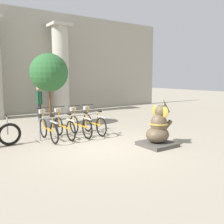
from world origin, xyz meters
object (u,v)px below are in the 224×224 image
Objects in this scene: potted_tree at (49,75)px; bicycle_2 at (80,125)px; bicycle_0 at (48,128)px; bicycle_1 at (64,126)px; elephant_statue at (158,130)px; person_pedestrian at (39,100)px; bicycle_3 at (93,123)px.

bicycle_2 is at bearing -83.32° from potted_tree.
bicycle_1 is (0.60, 0.03, 0.00)m from bicycle_0.
elephant_statue is at bearing -44.70° from bicycle_0.
bicycle_1 is 3.86m from person_pedestrian.
bicycle_0 is 1.15× the size of elephant_statue.
person_pedestrian is at bearing 84.24° from bicycle_1.
person_pedestrian is (0.98, 3.82, 0.61)m from bicycle_0.
bicycle_1 is at bearing 175.01° from bicycle_2.
elephant_statue is (1.43, -2.58, 0.10)m from bicycle_2.
bicycle_0 is 0.60m from bicycle_1.
bicycle_0 is 1.00× the size of bicycle_1.
bicycle_0 is at bearing -104.40° from person_pedestrian.
bicycle_0 is at bearing -179.57° from bicycle_3.
elephant_statue is 0.89× the size of person_pedestrian.
bicycle_3 is at bearing -0.75° from bicycle_1.
elephant_statue is (2.63, -2.60, 0.10)m from bicycle_0.
potted_tree is (-0.26, 2.25, 1.83)m from bicycle_2.
bicycle_3 is 1.15× the size of elephant_statue.
person_pedestrian is at bearing 93.22° from bicycle_2.
elephant_statue reaches higher than bicycle_2.
person_pedestrian is (0.38, 3.79, 0.61)m from bicycle_1.
bicycle_2 is 1.02× the size of person_pedestrian.
potted_tree is at bearing 109.34° from elephant_statue.
bicycle_2 is at bearing -4.99° from bicycle_1.
bicycle_1 is 1.00× the size of bicycle_3.
bicycle_0 and bicycle_3 have the same top height.
elephant_statue is (0.83, -2.62, 0.10)m from bicycle_3.
bicycle_3 is (1.20, -0.02, 0.00)m from bicycle_1.
person_pedestrian is at bearing 104.40° from elephant_statue.
bicycle_2 is at bearing -86.78° from person_pedestrian.
potted_tree is (-0.86, 2.22, 1.83)m from bicycle_3.
bicycle_3 is at bearing -68.74° from potted_tree.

